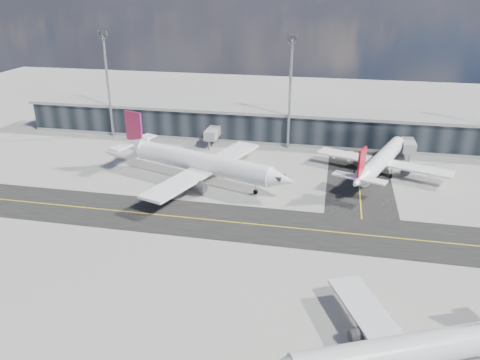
{
  "coord_description": "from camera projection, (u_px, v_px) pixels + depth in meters",
  "views": [
    {
      "loc": [
        11.43,
        -70.19,
        40.56
      ],
      "look_at": [
        -5.58,
        12.14,
        5.0
      ],
      "focal_mm": 35.0,
      "sensor_mm": 36.0,
      "label": 1
    }
  ],
  "objects": [
    {
      "name": "service_van",
      "position": [
        352.0,
        155.0,
        117.57
      ],
      "size": [
        3.1,
        5.05,
        1.31
      ],
      "primitive_type": "imported",
      "rotation": [
        0.0,
        0.0,
        0.21
      ],
      "color": "white",
      "rests_on": "ground"
    },
    {
      "name": "floodlight_masts",
      "position": [
        290.0,
        89.0,
        118.45
      ],
      "size": [
        102.5,
        0.7,
        28.9
      ],
      "color": "gray",
      "rests_on": "ground"
    },
    {
      "name": "taxiway_lanes",
      "position": [
        287.0,
        210.0,
        90.19
      ],
      "size": [
        180.0,
        63.0,
        0.03
      ],
      "color": "black",
      "rests_on": "ground"
    },
    {
      "name": "ground",
      "position": [
        257.0,
        236.0,
        81.24
      ],
      "size": [
        300.0,
        300.0,
        0.0
      ],
      "primitive_type": "plane",
      "color": "gray",
      "rests_on": "ground"
    },
    {
      "name": "terminal_concourse",
      "position": [
        291.0,
        126.0,
        129.18
      ],
      "size": [
        152.0,
        19.8,
        8.8
      ],
      "color": "black",
      "rests_on": "ground"
    },
    {
      "name": "airliner_near",
      "position": [
        414.0,
        350.0,
        51.04
      ],
      "size": [
        34.44,
        29.73,
        10.69
      ],
      "rotation": [
        0.0,
        0.0,
        1.99
      ],
      "color": "silver",
      "rests_on": "ground"
    },
    {
      "name": "airliner_af",
      "position": [
        199.0,
        162.0,
        102.08
      ],
      "size": [
        43.76,
        37.77,
        13.3
      ],
      "rotation": [
        0.0,
        0.0,
        -1.9
      ],
      "color": "white",
      "rests_on": "ground"
    },
    {
      "name": "baggage_tug",
      "position": [
        169.0,
        191.0,
        96.45
      ],
      "size": [
        2.96,
        1.98,
        1.7
      ],
      "rotation": [
        0.0,
        0.0,
        -1.83
      ],
      "color": "orange",
      "rests_on": "ground"
    },
    {
      "name": "airliner_redtail",
      "position": [
        381.0,
        160.0,
        105.5
      ],
      "size": [
        30.23,
        34.98,
        10.7
      ],
      "rotation": [
        0.0,
        0.0,
        -0.35
      ],
      "color": "white",
      "rests_on": "ground"
    }
  ]
}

